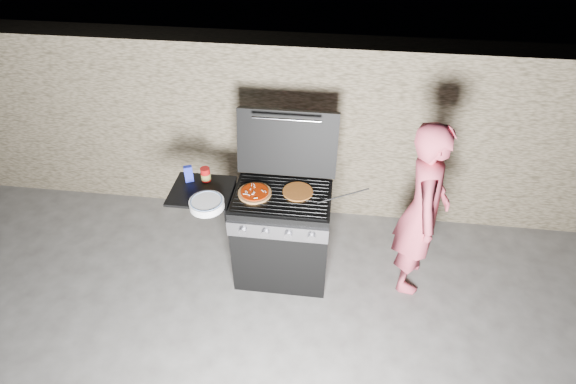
# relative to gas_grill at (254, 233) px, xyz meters

# --- Properties ---
(ground) EXTENTS (50.00, 50.00, 0.00)m
(ground) POSITION_rel_gas_grill_xyz_m (0.25, 0.00, -0.46)
(ground) COLOR #4D4A46
(stone_wall) EXTENTS (8.00, 0.35, 1.80)m
(stone_wall) POSITION_rel_gas_grill_xyz_m (0.25, 1.05, 0.44)
(stone_wall) COLOR gray
(stone_wall) RESTS_ON ground
(gas_grill) EXTENTS (1.34, 0.79, 0.91)m
(gas_grill) POSITION_rel_gas_grill_xyz_m (0.00, 0.00, 0.00)
(gas_grill) COLOR black
(gas_grill) RESTS_ON ground
(pizza_topped) EXTENTS (0.32, 0.32, 0.03)m
(pizza_topped) POSITION_rel_gas_grill_xyz_m (0.03, -0.01, 0.47)
(pizza_topped) COLOR tan
(pizza_topped) RESTS_ON gas_grill
(pizza_plain) EXTENTS (0.28, 0.28, 0.01)m
(pizza_plain) POSITION_rel_gas_grill_xyz_m (0.37, 0.05, 0.46)
(pizza_plain) COLOR orange
(pizza_plain) RESTS_ON gas_grill
(sauce_jar) EXTENTS (0.10, 0.10, 0.12)m
(sauce_jar) POSITION_rel_gas_grill_xyz_m (-0.41, 0.13, 0.51)
(sauce_jar) COLOR #A60F0F
(sauce_jar) RESTS_ON gas_grill
(blue_carton) EXTENTS (0.08, 0.06, 0.15)m
(blue_carton) POSITION_rel_gas_grill_xyz_m (-0.55, 0.10, 0.52)
(blue_carton) COLOR #1F2BB5
(blue_carton) RESTS_ON gas_grill
(plate_stack) EXTENTS (0.31, 0.31, 0.06)m
(plate_stack) POSITION_rel_gas_grill_xyz_m (-0.31, -0.21, 0.48)
(plate_stack) COLOR white
(plate_stack) RESTS_ON gas_grill
(person) EXTENTS (0.45, 0.63, 1.61)m
(person) POSITION_rel_gas_grill_xyz_m (1.39, 0.07, 0.35)
(person) COLOR #DE5065
(person) RESTS_ON ground
(tongs) EXTENTS (0.40, 0.15, 0.09)m
(tongs) POSITION_rel_gas_grill_xyz_m (0.74, 0.00, 0.50)
(tongs) COLOR black
(tongs) RESTS_ON gas_grill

